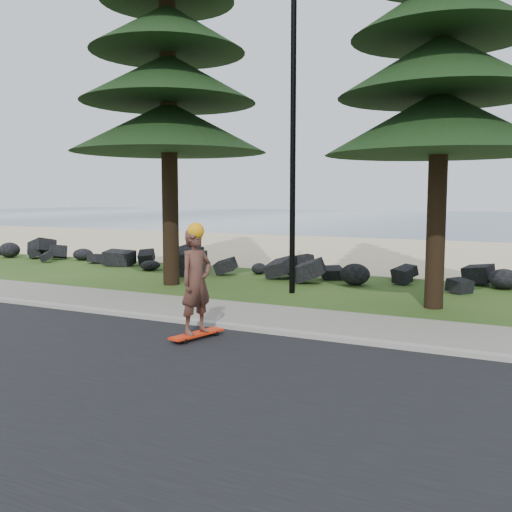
{
  "coord_description": "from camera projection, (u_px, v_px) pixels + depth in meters",
  "views": [
    {
      "loc": [
        5.44,
        -9.85,
        2.44
      ],
      "look_at": [
        0.57,
        0.0,
        1.27
      ],
      "focal_mm": 40.0,
      "sensor_mm": 36.0,
      "label": 1
    }
  ],
  "objects": [
    {
      "name": "kerb",
      "position": [
        207.0,
        324.0,
        10.63
      ],
      "size": [
        160.0,
        0.2,
        0.1
      ],
      "primitive_type": "cube",
      "color": "#9D9A8E",
      "rests_on": "ground"
    },
    {
      "name": "ground",
      "position": [
        230.0,
        317.0,
        11.44
      ],
      "size": [
        160.0,
        160.0,
        0.0
      ],
      "primitive_type": "plane",
      "color": "#274716",
      "rests_on": "ground"
    },
    {
      "name": "skateboarder",
      "position": [
        196.0,
        282.0,
        9.55
      ],
      "size": [
        0.58,
        1.09,
        1.97
      ],
      "rotation": [
        0.0,
        0.0,
        1.31
      ],
      "color": "red",
      "rests_on": "ground"
    },
    {
      "name": "seawall_boulders",
      "position": [
        324.0,
        280.0,
        16.43
      ],
      "size": [
        60.0,
        2.4,
        1.1
      ],
      "primitive_type": null,
      "color": "black",
      "rests_on": "ground"
    },
    {
      "name": "road",
      "position": [
        64.0,
        383.0,
        7.43
      ],
      "size": [
        160.0,
        7.0,
        0.02
      ],
      "primitive_type": "cube",
      "color": "black",
      "rests_on": "ground"
    },
    {
      "name": "lamp_post",
      "position": [
        293.0,
        125.0,
        13.85
      ],
      "size": [
        0.25,
        0.14,
        8.14
      ],
      "color": "black",
      "rests_on": "ground"
    },
    {
      "name": "sidewalk",
      "position": [
        235.0,
        313.0,
        11.61
      ],
      "size": [
        160.0,
        2.0,
        0.08
      ],
      "primitive_type": "cube",
      "color": "gray",
      "rests_on": "ground"
    },
    {
      "name": "ocean",
      "position": [
        477.0,
        220.0,
        56.9
      ],
      "size": [
        160.0,
        58.0,
        0.01
      ],
      "primitive_type": "cube",
      "color": "#3A556F",
      "rests_on": "ground"
    },
    {
      "name": "beach_sand",
      "position": [
        394.0,
        252.0,
        24.36
      ],
      "size": [
        160.0,
        15.0,
        0.01
      ],
      "primitive_type": "cube",
      "color": "#D0B98B",
      "rests_on": "ground"
    }
  ]
}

